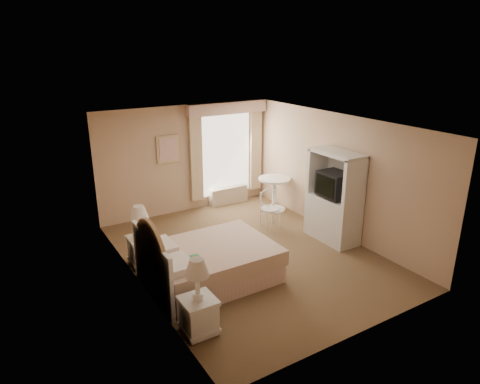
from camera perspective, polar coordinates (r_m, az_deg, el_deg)
room at (r=7.70m, az=1.33°, el=-0.06°), size 4.21×5.51×2.51m
window at (r=10.38m, az=-1.70°, el=5.53°), size 2.05×0.22×2.51m
framed_art at (r=9.75m, az=-9.60°, el=5.64°), size 0.52×0.04×0.62m
bed at (r=7.22m, az=-4.54°, el=-9.38°), size 2.09×1.58×1.40m
nightstand_near at (r=6.01m, az=-5.58°, el=-14.93°), size 0.46×0.46×1.12m
nightstand_far at (r=7.89m, az=-13.00°, el=-6.61°), size 0.46×0.46×1.10m
round_table at (r=10.16m, az=4.58°, el=0.44°), size 0.76×0.76×0.80m
cafe_chair at (r=9.26m, az=3.90°, el=-1.79°), size 0.46×0.46×0.83m
armoire at (r=8.73m, az=12.40°, el=-1.57°), size 0.55×1.10×1.84m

